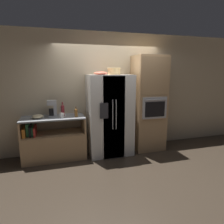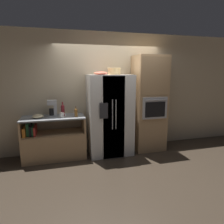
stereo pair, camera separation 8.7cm
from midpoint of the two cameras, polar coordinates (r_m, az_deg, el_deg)
The scene contains 12 objects.
ground_plane at distance 4.80m, azimuth 0.83°, elevation -11.83°, with size 20.00×20.00×0.00m, color #382D23.
wall_back at distance 4.88m, azimuth -0.63°, elevation 5.61°, with size 12.00×0.06×2.80m.
counter_left at distance 4.64m, azimuth -15.71°, elevation -8.52°, with size 1.33×0.60×0.94m.
refrigerator at distance 4.58m, azimuth -0.07°, elevation -0.93°, with size 0.99×0.73×1.83m.
wall_oven at distance 4.91m, azimuth 10.96°, elevation 2.34°, with size 0.73×0.69×2.27m.
wicker_basket at distance 4.59m, azimuth 1.19°, elevation 11.63°, with size 0.30×0.30×0.15m.
fruit_bowl at distance 4.38m, azimuth -2.70°, elevation 11.03°, with size 0.30×0.30×0.07m.
bottle_tall at distance 4.35m, azimuth -9.71°, elevation -0.06°, with size 0.07×0.07×0.22m.
bottle_short at distance 4.49m, azimuth -13.36°, elevation 0.60°, with size 0.08×0.08×0.31m.
mug at distance 4.34m, azimuth -13.54°, elevation -0.89°, with size 0.12×0.09×0.11m.
mixing_bowl at distance 4.45m, azimuth -19.88°, elevation -1.12°, with size 0.23×0.23×0.08m.
coffee_maker at distance 4.51m, azimuth -15.91°, elevation 1.26°, with size 0.19×0.18×0.35m.
Camera 2 is at (-1.17, -4.25, 1.90)m, focal length 32.00 mm.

